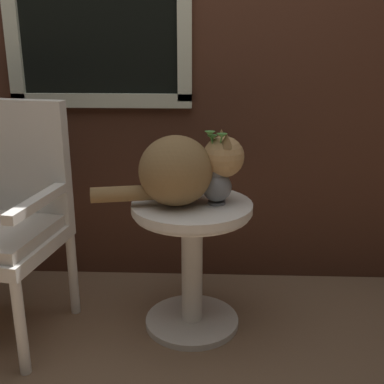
{
  "coord_description": "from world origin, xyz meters",
  "views": [
    {
      "loc": [
        0.2,
        -1.83,
        1.28
      ],
      "look_at": [
        0.12,
        0.14,
        0.65
      ],
      "focal_mm": 45.25,
      "sensor_mm": 36.0,
      "label": 1
    }
  ],
  "objects_px": {
    "wicker_side_table": "(192,245)",
    "cat": "(182,169)",
    "wicker_chair": "(0,213)",
    "pewter_vase_with_ivy": "(217,182)"
  },
  "relations": [
    {
      "from": "wicker_side_table",
      "to": "cat",
      "type": "relative_size",
      "value": 0.93
    },
    {
      "from": "wicker_chair",
      "to": "cat",
      "type": "xyz_separation_m",
      "value": [
        0.79,
        0.01,
        0.2
      ]
    },
    {
      "from": "cat",
      "to": "pewter_vase_with_ivy",
      "type": "relative_size",
      "value": 2.03
    },
    {
      "from": "cat",
      "to": "wicker_chair",
      "type": "bearing_deg",
      "value": -179.14
    },
    {
      "from": "wicker_side_table",
      "to": "cat",
      "type": "height_order",
      "value": "cat"
    },
    {
      "from": "wicker_chair",
      "to": "cat",
      "type": "relative_size",
      "value": 1.59
    },
    {
      "from": "wicker_side_table",
      "to": "cat",
      "type": "xyz_separation_m",
      "value": [
        -0.04,
        -0.02,
        0.35
      ]
    },
    {
      "from": "wicker_chair",
      "to": "pewter_vase_with_ivy",
      "type": "height_order",
      "value": "wicker_chair"
    },
    {
      "from": "cat",
      "to": "pewter_vase_with_ivy",
      "type": "height_order",
      "value": "pewter_vase_with_ivy"
    },
    {
      "from": "cat",
      "to": "pewter_vase_with_ivy",
      "type": "xyz_separation_m",
      "value": [
        0.15,
        0.01,
        -0.06
      ]
    }
  ]
}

